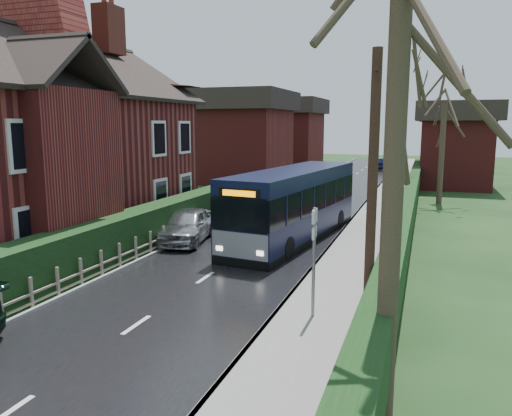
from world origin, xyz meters
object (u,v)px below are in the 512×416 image
at_px(brick_house, 38,136).
at_px(telegraph_pole, 372,199).
at_px(bus, 294,205).
at_px(bus_stop_sign, 314,247).
at_px(car_silver, 187,225).

height_order(brick_house, telegraph_pole, brick_house).
relative_size(bus, telegraph_pole, 1.57).
distance_m(bus_stop_sign, telegraph_pole, 2.07).
relative_size(brick_house, bus, 1.46).
relative_size(bus, car_silver, 2.44).
bearing_deg(bus, car_silver, -148.33).
height_order(car_silver, telegraph_pole, telegraph_pole).
bearing_deg(brick_house, bus, 18.83).
bearing_deg(car_silver, bus_stop_sign, -54.40).
bearing_deg(telegraph_pole, bus, 108.80).
distance_m(car_silver, bus_stop_sign, 9.62).
xyz_separation_m(bus, car_silver, (-4.08, -1.83, -0.78)).
xyz_separation_m(brick_house, bus_stop_sign, (12.73, -5.11, -2.49)).
height_order(brick_house, bus, brick_house).
xyz_separation_m(brick_house, telegraph_pole, (14.14, -5.83, -1.13)).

